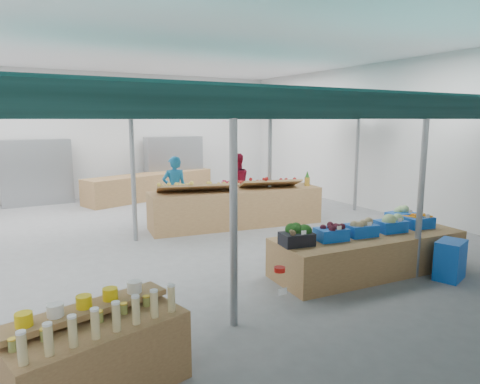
{
  "coord_description": "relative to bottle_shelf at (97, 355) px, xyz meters",
  "views": [
    {
      "loc": [
        -3.47,
        -8.54,
        2.62
      ],
      "look_at": [
        0.45,
        -1.6,
        1.27
      ],
      "focal_mm": 32.0,
      "sensor_mm": 36.0,
      "label": 1
    }
  ],
  "objects": [
    {
      "name": "vendor_left",
      "position": [
        3.18,
        6.27,
        0.45
      ],
      "size": [
        0.68,
        0.49,
        1.71
      ],
      "primitive_type": "imported",
      "rotation": [
        0.0,
        0.0,
        3.0
      ],
      "color": "#176497",
      "rests_on": "floor"
    },
    {
      "name": "crate_celeriac",
      "position": [
        4.59,
        1.18,
        0.41
      ],
      "size": [
        0.55,
        0.44,
        0.31
      ],
      "rotation": [
        0.0,
        0.0,
        -0.15
      ],
      "color": "blue",
      "rests_on": "veg_counter"
    },
    {
      "name": "back_shelving_left",
      "position": [
        0.31,
        10.59,
        0.6
      ],
      "size": [
        2.0,
        0.5,
        2.0
      ],
      "primitive_type": "cube",
      "color": "#B23F33",
      "rests_on": "floor"
    },
    {
      "name": "hall",
      "position": [
        2.81,
        6.03,
        2.24
      ],
      "size": [
        13.0,
        13.0,
        13.0
      ],
      "color": "silver",
      "rests_on": "ground"
    },
    {
      "name": "back_shelving_right",
      "position": [
        4.81,
        10.59,
        0.6
      ],
      "size": [
        2.0,
        0.5,
        2.0
      ],
      "primitive_type": "cube",
      "color": "#B23F33",
      "rests_on": "floor"
    },
    {
      "name": "sparrow",
      "position": [
        3.15,
        1.17,
        0.51
      ],
      "size": [
        0.12,
        0.09,
        0.11
      ],
      "rotation": [
        0.0,
        0.0,
        -0.15
      ],
      "color": "brown",
      "rests_on": "crate_broccoli"
    },
    {
      "name": "vendor_right",
      "position": [
        4.98,
        6.27,
        0.45
      ],
      "size": [
        0.92,
        0.76,
        1.71
      ],
      "primitive_type": "imported",
      "rotation": [
        0.0,
        0.0,
        3.0
      ],
      "color": "#A41431",
      "rests_on": "floor"
    },
    {
      "name": "floor",
      "position": [
        2.81,
        4.59,
        -0.4
      ],
      "size": [
        13.0,
        13.0,
        0.0
      ],
      "primitive_type": "plane",
      "color": "slate",
      "rests_on": "ground"
    },
    {
      "name": "crate_carrots",
      "position": [
        5.93,
        1.08,
        0.38
      ],
      "size": [
        0.55,
        0.44,
        0.29
      ],
      "rotation": [
        0.0,
        0.0,
        -0.15
      ],
      "color": "blue",
      "rests_on": "veg_counter"
    },
    {
      "name": "pole_grid",
      "position": [
        3.56,
        2.84,
        1.41
      ],
      "size": [
        10.0,
        4.6,
        3.0
      ],
      "color": "gray",
      "rests_on": "floor"
    },
    {
      "name": "awnings",
      "position": [
        3.56,
        2.84,
        2.38
      ],
      "size": [
        9.5,
        7.08,
        0.3
      ],
      "color": "#092928",
      "rests_on": "pole_grid"
    },
    {
      "name": "pole_ribbon",
      "position": [
        1.76,
        -0.5,
        0.68
      ],
      "size": [
        0.12,
        0.12,
        0.28
      ],
      "color": "red",
      "rests_on": "pole_grid"
    },
    {
      "name": "apple_heap_red",
      "position": [
        5.23,
        4.94,
        0.68
      ],
      "size": [
        1.64,
        1.09,
        0.27
      ],
      "rotation": [
        0.0,
        0.0,
        -0.29
      ],
      "color": "#997247",
      "rests_on": "fruit_counter"
    },
    {
      "name": "pineapple",
      "position": [
        6.29,
        4.79,
        0.7
      ],
      "size": [
        0.14,
        0.14,
        0.39
      ],
      "rotation": [
        0.0,
        0.0,
        -0.29
      ],
      "color": "#8C6019",
      "rests_on": "fruit_counter"
    },
    {
      "name": "crate_stack",
      "position": [
        5.71,
        0.25,
        -0.08
      ],
      "size": [
        0.64,
        0.54,
        0.65
      ],
      "primitive_type": "cube",
      "rotation": [
        0.0,
        0.0,
        0.34
      ],
      "color": "blue",
      "rests_on": "floor"
    },
    {
      "name": "veg_counter",
      "position": [
        4.78,
        1.17,
        -0.07
      ],
      "size": [
        3.51,
        1.4,
        0.67
      ],
      "primitive_type": "cube",
      "rotation": [
        0.0,
        0.0,
        -0.07
      ],
      "color": "brown",
      "rests_on": "floor"
    },
    {
      "name": "bottle_shelf",
      "position": [
        0.0,
        0.0,
        0.0
      ],
      "size": [
        1.76,
        1.33,
        1.0
      ],
      "rotation": [
        0.0,
        0.0,
        0.24
      ],
      "color": "brown",
      "rests_on": "floor"
    },
    {
      "name": "crate_extra",
      "position": [
        5.96,
        1.51,
        0.41
      ],
      "size": [
        0.5,
        0.4,
        0.32
      ],
      "rotation": [
        0.0,
        0.0,
        0.01
      ],
      "color": "blue",
      "rests_on": "veg_counter"
    },
    {
      "name": "fruit_counter",
      "position": [
        4.38,
        5.17,
        0.06
      ],
      "size": [
        4.38,
        1.62,
        0.92
      ],
      "primitive_type": "cube",
      "rotation": [
        0.0,
        0.0,
        -0.14
      ],
      "color": "brown",
      "rests_on": "floor"
    },
    {
      "name": "apple_heap_yellow",
      "position": [
        3.36,
        5.21,
        0.68
      ],
      "size": [
        2.02,
        1.21,
        0.27
      ],
      "rotation": [
        0.0,
        0.0,
        -0.29
      ],
      "color": "#997247",
      "rests_on": "fruit_counter"
    },
    {
      "name": "crate_cabbage",
      "position": [
        5.26,
        1.13,
        0.42
      ],
      "size": [
        0.55,
        0.44,
        0.35
      ],
      "rotation": [
        0.0,
        0.0,
        -0.15
      ],
      "color": "blue",
      "rests_on": "veg_counter"
    },
    {
      "name": "far_counter",
      "position": [
        3.72,
        9.91,
        0.01
      ],
      "size": [
        4.7,
        2.32,
        0.84
      ],
      "primitive_type": "cube",
      "rotation": [
        0.0,
        0.0,
        0.32
      ],
      "color": "brown",
      "rests_on": "floor"
    },
    {
      "name": "crate_broccoli",
      "position": [
        3.31,
        1.27,
        0.42
      ],
      "size": [
        0.55,
        0.44,
        0.35
      ],
      "rotation": [
        0.0,
        0.0,
        -0.15
      ],
      "color": "black",
      "rests_on": "veg_counter"
    },
    {
      "name": "crate_beets",
      "position": [
        3.98,
        1.23,
        0.4
      ],
      "size": [
        0.55,
        0.44,
        0.29
      ],
      "rotation": [
        0.0,
        0.0,
        -0.15
      ],
      "color": "blue",
      "rests_on": "veg_counter"
    }
  ]
}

